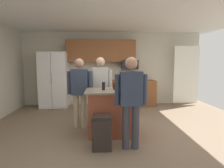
% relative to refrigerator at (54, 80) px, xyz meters
% --- Properties ---
extents(floor, '(7.04, 7.04, 0.00)m').
position_rel_refrigerator_xyz_m(floor, '(2.00, -2.38, -0.94)').
color(floor, '#7F6B56').
rests_on(floor, ground).
extents(ceiling, '(7.04, 7.04, 0.00)m').
position_rel_refrigerator_xyz_m(ceiling, '(2.00, -2.38, 1.66)').
color(ceiling, white).
extents(back_wall, '(6.40, 0.10, 2.60)m').
position_rel_refrigerator_xyz_m(back_wall, '(2.00, 0.42, 0.36)').
color(back_wall, beige).
rests_on(back_wall, ground).
extents(french_door_window_panel, '(0.90, 0.06, 2.00)m').
position_rel_refrigerator_xyz_m(french_door_window_panel, '(4.60, 0.02, 0.16)').
color(french_door_window_panel, white).
rests_on(french_door_window_panel, ground).
extents(cabinet_run_upper, '(2.40, 0.38, 0.75)m').
position_rel_refrigerator_xyz_m(cabinet_run_upper, '(1.60, 0.22, 0.99)').
color(cabinet_run_upper, brown).
extents(cabinet_run_lower, '(1.80, 0.63, 0.90)m').
position_rel_refrigerator_xyz_m(cabinet_run_lower, '(2.60, 0.10, -0.49)').
color(cabinet_run_lower, brown).
rests_on(cabinet_run_lower, ground).
extents(refrigerator, '(0.90, 0.76, 1.88)m').
position_rel_refrigerator_xyz_m(refrigerator, '(0.00, 0.00, 0.00)').
color(refrigerator, white).
rests_on(refrigerator, ground).
extents(microwave_over_range, '(0.56, 0.40, 0.32)m').
position_rel_refrigerator_xyz_m(microwave_over_range, '(2.60, 0.12, 0.51)').
color(microwave_over_range, black).
extents(kitchen_island, '(1.15, 0.83, 0.96)m').
position_rel_refrigerator_xyz_m(kitchen_island, '(1.83, -2.58, -0.45)').
color(kitchen_island, '#9E4C33').
rests_on(kitchen_island, ground).
extents(person_host_foreground, '(0.57, 0.22, 1.63)m').
position_rel_refrigerator_xyz_m(person_host_foreground, '(1.09, -2.13, -0.00)').
color(person_host_foreground, tan).
rests_on(person_host_foreground, ground).
extents(person_guest_right, '(0.57, 0.22, 1.63)m').
position_rel_refrigerator_xyz_m(person_guest_right, '(2.10, -3.31, -0.00)').
color(person_guest_right, '#383842').
rests_on(person_guest_right, ground).
extents(person_guest_by_door, '(0.57, 0.22, 1.66)m').
position_rel_refrigerator_xyz_m(person_guest_by_door, '(1.58, -1.85, 0.02)').
color(person_guest_by_door, '#232D4C').
rests_on(person_guest_by_door, ground).
extents(glass_dark_ale, '(0.07, 0.07, 0.17)m').
position_rel_refrigerator_xyz_m(glass_dark_ale, '(1.64, -2.55, 0.10)').
color(glass_dark_ale, black).
rests_on(glass_dark_ale, kitchen_island).
extents(mug_blue_stoneware, '(0.13, 0.09, 0.09)m').
position_rel_refrigerator_xyz_m(mug_blue_stoneware, '(2.15, -2.78, 0.07)').
color(mug_blue_stoneware, white).
rests_on(mug_blue_stoneware, kitchen_island).
extents(mug_ceramic_white, '(0.12, 0.08, 0.10)m').
position_rel_refrigerator_xyz_m(mug_ceramic_white, '(2.26, -2.35, 0.07)').
color(mug_ceramic_white, '#4C6B99').
rests_on(mug_ceramic_white, kitchen_island).
extents(glass_pilsner, '(0.06, 0.06, 0.14)m').
position_rel_refrigerator_xyz_m(glass_pilsner, '(2.12, -2.49, 0.09)').
color(glass_pilsner, black).
rests_on(glass_pilsner, kitchen_island).
extents(glass_stout_tall, '(0.07, 0.07, 0.15)m').
position_rel_refrigerator_xyz_m(glass_stout_tall, '(1.88, -2.51, 0.09)').
color(glass_stout_tall, black).
rests_on(glass_stout_tall, kitchen_island).
extents(trash_bin, '(0.34, 0.34, 0.61)m').
position_rel_refrigerator_xyz_m(trash_bin, '(1.59, -3.28, -0.64)').
color(trash_bin, black).
rests_on(trash_bin, ground).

